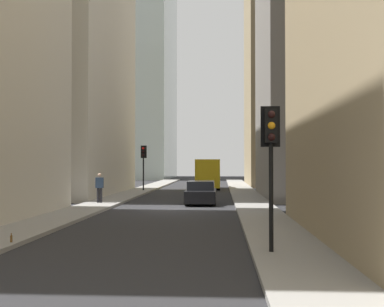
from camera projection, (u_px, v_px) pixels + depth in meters
ground_plane at (173, 209)px, 25.88m from camera, size 135.00×135.00×0.00m
sidewalk_right at (91, 207)px, 26.15m from camera, size 90.00×2.20×0.14m
sidewalk_left at (256, 208)px, 25.61m from camera, size 90.00×2.20×0.14m
building_left_far at (291, 57)px, 54.23m from camera, size 13.88×10.00×28.99m
building_right_midfar at (55, 35)px, 38.23m from camera, size 16.35×10.50×25.41m
delivery_truck at (208, 174)px, 46.07m from camera, size 6.46×2.25×2.84m
sedan_black at (201, 193)px, 29.08m from camera, size 4.30×1.78×1.42m
traffic_light_foreground at (271, 144)px, 12.75m from camera, size 0.43×0.52×3.89m
traffic_light_midblock at (143, 157)px, 41.89m from camera, size 0.43×0.52×3.91m
pedestrian at (100, 187)px, 28.53m from camera, size 0.26×0.44×1.75m
discarded_bottle at (11, 239)px, 14.21m from camera, size 0.07×0.07×0.27m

